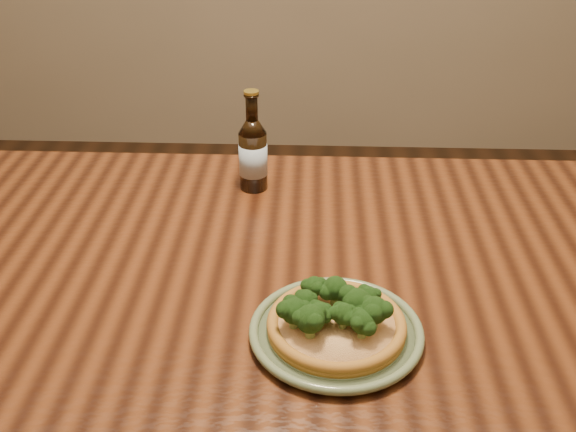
{
  "coord_description": "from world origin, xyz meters",
  "views": [
    {
      "loc": [
        0.14,
        -0.84,
        1.41
      ],
      "look_at": [
        0.09,
        0.16,
        0.82
      ],
      "focal_mm": 42.0,
      "sensor_mm": 36.0,
      "label": 1
    }
  ],
  "objects_px": {
    "table": "(233,311)",
    "beer_bottle": "(253,153)",
    "pizza": "(336,320)",
    "plate": "(336,332)"
  },
  "relations": [
    {
      "from": "table",
      "to": "pizza",
      "type": "relative_size",
      "value": 7.79
    },
    {
      "from": "plate",
      "to": "beer_bottle",
      "type": "xyz_separation_m",
      "value": [
        -0.16,
        0.46,
        0.07
      ]
    },
    {
      "from": "table",
      "to": "beer_bottle",
      "type": "xyz_separation_m",
      "value": [
        0.01,
        0.29,
        0.17
      ]
    },
    {
      "from": "plate",
      "to": "pizza",
      "type": "height_order",
      "value": "pizza"
    },
    {
      "from": "plate",
      "to": "beer_bottle",
      "type": "distance_m",
      "value": 0.5
    },
    {
      "from": "pizza",
      "to": "plate",
      "type": "bearing_deg",
      "value": -30.59
    },
    {
      "from": "table",
      "to": "pizza",
      "type": "height_order",
      "value": "pizza"
    },
    {
      "from": "table",
      "to": "plate",
      "type": "relative_size",
      "value": 6.19
    },
    {
      "from": "beer_bottle",
      "to": "table",
      "type": "bearing_deg",
      "value": -80.93
    },
    {
      "from": "table",
      "to": "beer_bottle",
      "type": "bearing_deg",
      "value": 87.23
    }
  ]
}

